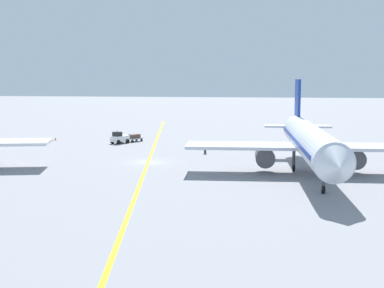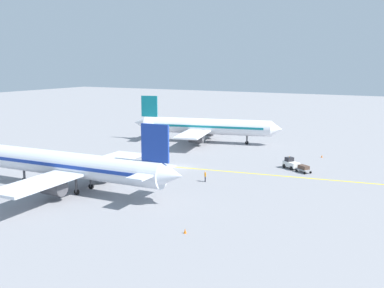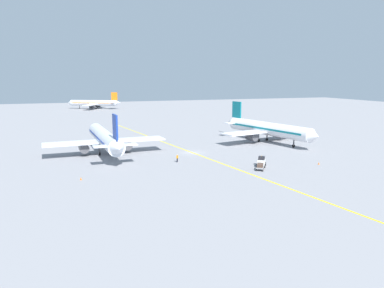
% 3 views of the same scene
% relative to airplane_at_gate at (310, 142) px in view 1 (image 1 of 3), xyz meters
% --- Properties ---
extents(ground_plane, '(400.00, 400.00, 0.00)m').
position_rel_airplane_at_gate_xyz_m(ground_plane, '(19.90, -5.91, -3.71)').
color(ground_plane, gray).
extents(apron_yellow_centreline, '(18.19, 118.73, 0.01)m').
position_rel_airplane_at_gate_xyz_m(apron_yellow_centreline, '(19.90, -5.91, -3.71)').
color(apron_yellow_centreline, yellow).
rests_on(apron_yellow_centreline, ground).
extents(airplane_at_gate, '(28.20, 35.51, 10.60)m').
position_rel_airplane_at_gate_xyz_m(airplane_at_gate, '(0.00, 0.00, 0.00)').
color(airplane_at_gate, silver).
rests_on(airplane_at_gate, ground).
extents(baggage_tug_white, '(2.93, 3.33, 2.11)m').
position_rel_airplane_at_gate_xyz_m(baggage_tug_white, '(28.48, -23.72, -2.81)').
color(baggage_tug_white, white).
rests_on(baggage_tug_white, ground).
extents(baggage_cart_trailing, '(2.62, 2.94, 1.24)m').
position_rel_airplane_at_gate_xyz_m(baggage_cart_trailing, '(26.64, -26.46, -2.95)').
color(baggage_cart_trailing, gray).
rests_on(baggage_cart_trailing, ground).
extents(ground_crew_worker, '(0.49, 0.39, 1.68)m').
position_rel_airplane_at_gate_xyz_m(ground_crew_worker, '(13.39, -14.45, -2.80)').
color(ground_crew_worker, '#23232D').
rests_on(ground_crew_worker, ground).
extents(traffic_cone_near_nose, '(0.32, 0.32, 0.55)m').
position_rel_airplane_at_gate_xyz_m(traffic_cone_near_nose, '(40.56, -26.46, -3.43)').
color(traffic_cone_near_nose, orange).
rests_on(traffic_cone_near_nose, ground).
extents(traffic_cone_mid_apron, '(0.32, 0.32, 0.55)m').
position_rel_airplane_at_gate_xyz_m(traffic_cone_mid_apron, '(-6.94, -22.21, -3.43)').
color(traffic_cone_mid_apron, orange).
rests_on(traffic_cone_mid_apron, ground).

